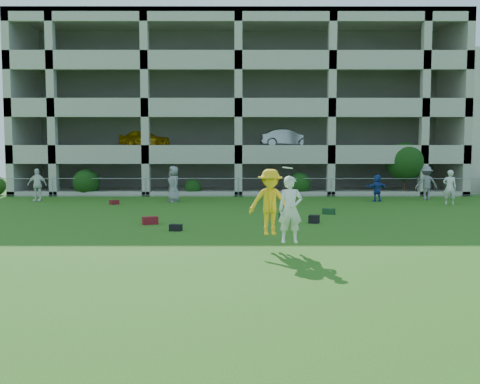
{
  "coord_description": "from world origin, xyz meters",
  "views": [
    {
      "loc": [
        0.07,
        -11.1,
        2.39
      ],
      "look_at": [
        0.08,
        3.0,
        1.4
      ],
      "focal_mm": 35.0,
      "sensor_mm": 36.0,
      "label": 1
    }
  ],
  "objects_px": {
    "crate_d": "(314,219)",
    "frisbee_contest": "(275,204)",
    "bystander_d": "(377,188)",
    "parking_garage": "(239,115)",
    "bystander_e": "(450,187)",
    "bystander_f": "(426,183)",
    "bystander_b": "(37,185)",
    "bystander_c": "(174,184)"
  },
  "relations": [
    {
      "from": "crate_d",
      "to": "parking_garage",
      "type": "bearing_deg",
      "value": 97.63
    },
    {
      "from": "bystander_e",
      "to": "frisbee_contest",
      "type": "xyz_separation_m",
      "value": [
        -10.13,
        -12.34,
        0.31
      ]
    },
    {
      "from": "bystander_c",
      "to": "frisbee_contest",
      "type": "relative_size",
      "value": 1.03
    },
    {
      "from": "bystander_e",
      "to": "bystander_f",
      "type": "xyz_separation_m",
      "value": [
        -0.08,
        2.87,
        0.08
      ]
    },
    {
      "from": "bystander_d",
      "to": "bystander_e",
      "type": "bearing_deg",
      "value": 125.92
    },
    {
      "from": "bystander_d",
      "to": "parking_garage",
      "type": "xyz_separation_m",
      "value": [
        -7.89,
        12.34,
        5.24
      ]
    },
    {
      "from": "bystander_b",
      "to": "bystander_e",
      "type": "bearing_deg",
      "value": -3.25
    },
    {
      "from": "bystander_e",
      "to": "parking_garage",
      "type": "distance_m",
      "value": 18.81
    },
    {
      "from": "bystander_e",
      "to": "frisbee_contest",
      "type": "height_order",
      "value": "frisbee_contest"
    },
    {
      "from": "bystander_b",
      "to": "bystander_c",
      "type": "xyz_separation_m",
      "value": [
        7.87,
        -0.48,
        0.07
      ]
    },
    {
      "from": "bystander_b",
      "to": "frisbee_contest",
      "type": "distance_m",
      "value": 19.09
    },
    {
      "from": "bystander_c",
      "to": "bystander_e",
      "type": "distance_m",
      "value": 14.84
    },
    {
      "from": "crate_d",
      "to": "bystander_d",
      "type": "bearing_deg",
      "value": 61.07
    },
    {
      "from": "crate_d",
      "to": "bystander_e",
      "type": "bearing_deg",
      "value": 40.82
    },
    {
      "from": "crate_d",
      "to": "parking_garage",
      "type": "distance_m",
      "value": 22.39
    },
    {
      "from": "bystander_e",
      "to": "frisbee_contest",
      "type": "relative_size",
      "value": 0.94
    },
    {
      "from": "frisbee_contest",
      "to": "parking_garage",
      "type": "bearing_deg",
      "value": 92.18
    },
    {
      "from": "frisbee_contest",
      "to": "bystander_e",
      "type": "bearing_deg",
      "value": 50.62
    },
    {
      "from": "crate_d",
      "to": "frisbee_contest",
      "type": "bearing_deg",
      "value": -109.66
    },
    {
      "from": "bystander_e",
      "to": "bystander_f",
      "type": "relative_size",
      "value": 0.92
    },
    {
      "from": "bystander_f",
      "to": "frisbee_contest",
      "type": "height_order",
      "value": "frisbee_contest"
    },
    {
      "from": "bystander_b",
      "to": "bystander_e",
      "type": "height_order",
      "value": "bystander_b"
    },
    {
      "from": "bystander_e",
      "to": "crate_d",
      "type": "distance_m",
      "value": 10.96
    },
    {
      "from": "crate_d",
      "to": "bystander_b",
      "type": "bearing_deg",
      "value": 147.22
    },
    {
      "from": "bystander_c",
      "to": "frisbee_contest",
      "type": "xyz_separation_m",
      "value": [
        4.62,
        -13.96,
        0.22
      ]
    },
    {
      "from": "frisbee_contest",
      "to": "parking_garage",
      "type": "xyz_separation_m",
      "value": [
        -1.01,
        26.61,
        4.79
      ]
    },
    {
      "from": "bystander_b",
      "to": "bystander_d",
      "type": "bearing_deg",
      "value": 1.57
    },
    {
      "from": "frisbee_contest",
      "to": "crate_d",
      "type": "bearing_deg",
      "value": 70.34
    },
    {
      "from": "bystander_c",
      "to": "parking_garage",
      "type": "bearing_deg",
      "value": 136.29
    },
    {
      "from": "bystander_f",
      "to": "parking_garage",
      "type": "relative_size",
      "value": 0.07
    },
    {
      "from": "parking_garage",
      "to": "bystander_d",
      "type": "bearing_deg",
      "value": -57.41
    },
    {
      "from": "crate_d",
      "to": "frisbee_contest",
      "type": "distance_m",
      "value": 5.62
    },
    {
      "from": "bystander_b",
      "to": "bystander_d",
      "type": "distance_m",
      "value": 19.37
    },
    {
      "from": "bystander_c",
      "to": "crate_d",
      "type": "bearing_deg",
      "value": 8.67
    },
    {
      "from": "bystander_c",
      "to": "parking_garage",
      "type": "distance_m",
      "value": 14.08
    },
    {
      "from": "bystander_d",
      "to": "bystander_f",
      "type": "distance_m",
      "value": 3.32
    },
    {
      "from": "bystander_e",
      "to": "parking_garage",
      "type": "bearing_deg",
      "value": -31.62
    },
    {
      "from": "bystander_d",
      "to": "bystander_c",
      "type": "bearing_deg",
      "value": -21.78
    },
    {
      "from": "bystander_c",
      "to": "crate_d",
      "type": "height_order",
      "value": "bystander_c"
    },
    {
      "from": "bystander_e",
      "to": "bystander_c",
      "type": "bearing_deg",
      "value": 14.15
    },
    {
      "from": "bystander_d",
      "to": "parking_garage",
      "type": "height_order",
      "value": "parking_garage"
    },
    {
      "from": "parking_garage",
      "to": "bystander_f",
      "type": "bearing_deg",
      "value": -45.88
    }
  ]
}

